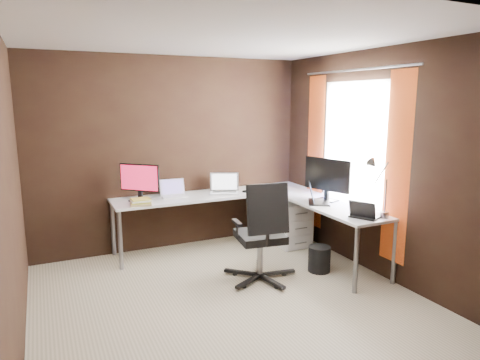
{
  "coord_description": "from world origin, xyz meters",
  "views": [
    {
      "loc": [
        -1.57,
        -3.61,
        1.95
      ],
      "look_at": [
        0.58,
        0.95,
        1.0
      ],
      "focal_mm": 32.0,
      "sensor_mm": 36.0,
      "label": 1
    }
  ],
  "objects_px": {
    "monitor_right": "(327,177)",
    "laptop_black_big": "(316,199)",
    "office_chair": "(261,252)",
    "laptop_silver": "(224,188)",
    "monitor_left": "(140,180)",
    "laptop_black_small": "(364,214)",
    "wastebasket": "(319,259)",
    "book_stack": "(141,202)",
    "laptop_white": "(173,193)",
    "desk_lamp": "(377,180)",
    "drawer_pedestal": "(290,223)"
  },
  "relations": [
    {
      "from": "monitor_right",
      "to": "laptop_black_big",
      "type": "bearing_deg",
      "value": 82.95
    },
    {
      "from": "office_chair",
      "to": "laptop_silver",
      "type": "bearing_deg",
      "value": 93.84
    },
    {
      "from": "monitor_left",
      "to": "office_chair",
      "type": "relative_size",
      "value": 0.41
    },
    {
      "from": "laptop_silver",
      "to": "laptop_black_small",
      "type": "bearing_deg",
      "value": -42.17
    },
    {
      "from": "monitor_left",
      "to": "wastebasket",
      "type": "relative_size",
      "value": 1.54
    },
    {
      "from": "monitor_right",
      "to": "book_stack",
      "type": "xyz_separation_m",
      "value": [
        -2.11,
        0.75,
        -0.26
      ]
    },
    {
      "from": "laptop_black_big",
      "to": "wastebasket",
      "type": "bearing_deg",
      "value": -172.34
    },
    {
      "from": "laptop_white",
      "to": "laptop_silver",
      "type": "height_order",
      "value": "laptop_silver"
    },
    {
      "from": "laptop_black_small",
      "to": "wastebasket",
      "type": "distance_m",
      "value": 0.81
    },
    {
      "from": "laptop_white",
      "to": "book_stack",
      "type": "xyz_separation_m",
      "value": [
        -0.48,
        -0.28,
        -0.01
      ]
    },
    {
      "from": "laptop_white",
      "to": "laptop_black_small",
      "type": "bearing_deg",
      "value": -48.1
    },
    {
      "from": "monitor_left",
      "to": "desk_lamp",
      "type": "relative_size",
      "value": 0.72
    },
    {
      "from": "monitor_right",
      "to": "laptop_black_small",
      "type": "height_order",
      "value": "monitor_right"
    },
    {
      "from": "laptop_black_small",
      "to": "monitor_left",
      "type": "bearing_deg",
      "value": 20.06
    },
    {
      "from": "monitor_right",
      "to": "office_chair",
      "type": "xyz_separation_m",
      "value": [
        -1.05,
        -0.27,
        -0.7
      ]
    },
    {
      "from": "laptop_white",
      "to": "laptop_silver",
      "type": "bearing_deg",
      "value": -3.5
    },
    {
      "from": "drawer_pedestal",
      "to": "desk_lamp",
      "type": "height_order",
      "value": "desk_lamp"
    },
    {
      "from": "laptop_black_small",
      "to": "book_stack",
      "type": "distance_m",
      "value": 2.52
    },
    {
      "from": "monitor_right",
      "to": "drawer_pedestal",
      "type": "bearing_deg",
      "value": -6.08
    },
    {
      "from": "drawer_pedestal",
      "to": "book_stack",
      "type": "height_order",
      "value": "book_stack"
    },
    {
      "from": "wastebasket",
      "to": "desk_lamp",
      "type": "bearing_deg",
      "value": -56.27
    },
    {
      "from": "laptop_white",
      "to": "book_stack",
      "type": "relative_size",
      "value": 1.2
    },
    {
      "from": "monitor_right",
      "to": "laptop_silver",
      "type": "height_order",
      "value": "monitor_right"
    },
    {
      "from": "monitor_right",
      "to": "laptop_silver",
      "type": "bearing_deg",
      "value": 26.03
    },
    {
      "from": "laptop_black_big",
      "to": "office_chair",
      "type": "distance_m",
      "value": 1.01
    },
    {
      "from": "monitor_right",
      "to": "wastebasket",
      "type": "relative_size",
      "value": 2.09
    },
    {
      "from": "laptop_silver",
      "to": "desk_lamp",
      "type": "xyz_separation_m",
      "value": [
        0.96,
        -1.79,
        0.34
      ]
    },
    {
      "from": "laptop_silver",
      "to": "book_stack",
      "type": "bearing_deg",
      "value": -147.04
    },
    {
      "from": "monitor_right",
      "to": "laptop_silver",
      "type": "xyz_separation_m",
      "value": [
        -0.95,
        0.96,
        -0.24
      ]
    },
    {
      "from": "monitor_right",
      "to": "laptop_black_big",
      "type": "relative_size",
      "value": 1.42
    },
    {
      "from": "laptop_silver",
      "to": "drawer_pedestal",
      "type": "bearing_deg",
      "value": -0.99
    },
    {
      "from": "book_stack",
      "to": "office_chair",
      "type": "xyz_separation_m",
      "value": [
        1.06,
        -1.03,
        -0.44
      ]
    },
    {
      "from": "laptop_white",
      "to": "laptop_black_big",
      "type": "relative_size",
      "value": 0.75
    },
    {
      "from": "desk_lamp",
      "to": "office_chair",
      "type": "height_order",
      "value": "desk_lamp"
    },
    {
      "from": "laptop_white",
      "to": "laptop_silver",
      "type": "xyz_separation_m",
      "value": [
        0.68,
        -0.07,
        0.01
      ]
    },
    {
      "from": "laptop_black_small",
      "to": "book_stack",
      "type": "height_order",
      "value": "laptop_black_small"
    },
    {
      "from": "book_stack",
      "to": "wastebasket",
      "type": "relative_size",
      "value": 0.92
    },
    {
      "from": "office_chair",
      "to": "wastebasket",
      "type": "xyz_separation_m",
      "value": [
        0.72,
        -0.06,
        -0.18
      ]
    },
    {
      "from": "laptop_black_small",
      "to": "office_chair",
      "type": "height_order",
      "value": "office_chair"
    },
    {
      "from": "laptop_white",
      "to": "laptop_black_big",
      "type": "height_order",
      "value": "laptop_black_big"
    },
    {
      "from": "laptop_black_big",
      "to": "office_chair",
      "type": "height_order",
      "value": "office_chair"
    },
    {
      "from": "drawer_pedestal",
      "to": "laptop_white",
      "type": "xyz_separation_m",
      "value": [
        -1.5,
        0.43,
        0.48
      ]
    },
    {
      "from": "laptop_black_small",
      "to": "wastebasket",
      "type": "relative_size",
      "value": 1.16
    },
    {
      "from": "laptop_black_big",
      "to": "desk_lamp",
      "type": "bearing_deg",
      "value": -133.56
    },
    {
      "from": "laptop_black_small",
      "to": "laptop_silver",
      "type": "bearing_deg",
      "value": -2.39
    },
    {
      "from": "drawer_pedestal",
      "to": "laptop_black_small",
      "type": "relative_size",
      "value": 1.76
    },
    {
      "from": "drawer_pedestal",
      "to": "monitor_right",
      "type": "height_order",
      "value": "monitor_right"
    },
    {
      "from": "monitor_right",
      "to": "wastebasket",
      "type": "height_order",
      "value": "monitor_right"
    },
    {
      "from": "drawer_pedestal",
      "to": "desk_lamp",
      "type": "xyz_separation_m",
      "value": [
        0.14,
        -1.44,
        0.83
      ]
    },
    {
      "from": "drawer_pedestal",
      "to": "desk_lamp",
      "type": "bearing_deg",
      "value": -84.31
    }
  ]
}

